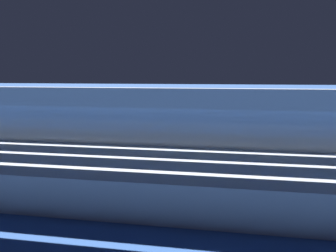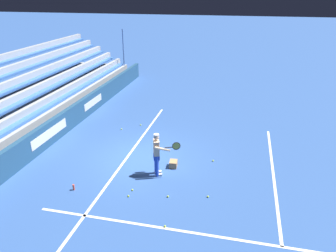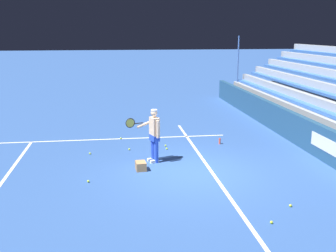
{
  "view_description": "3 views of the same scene",
  "coord_description": "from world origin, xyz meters",
  "px_view_note": "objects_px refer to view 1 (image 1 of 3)",
  "views": [
    {
      "loc": [
        3.18,
        -14.69,
        3.66
      ],
      "look_at": [
        1.09,
        -0.1,
        0.72
      ],
      "focal_mm": 28.0,
      "sensor_mm": 36.0,
      "label": 1
    },
    {
      "loc": [
        11.75,
        4.01,
        6.66
      ],
      "look_at": [
        -0.45,
        1.16,
        1.38
      ],
      "focal_mm": 35.0,
      "sensor_mm": 36.0,
      "label": 2
    },
    {
      "loc": [
        -10.83,
        2.31,
        4.09
      ],
      "look_at": [
        1.37,
        0.63,
        1.12
      ],
      "focal_mm": 42.0,
      "sensor_mm": 36.0,
      "label": 3
    }
  ],
  "objects_px": {
    "tennis_ball_stray_back": "(88,139)",
    "tennis_ball_near_player": "(199,136)",
    "ball_box_cardboard": "(162,130)",
    "tennis_ball_far_left": "(95,143)",
    "tennis_ball_on_baseline": "(192,136)",
    "tennis_ball_midcourt": "(218,131)",
    "water_bottle": "(198,144)",
    "tennis_ball_by_box": "(191,127)",
    "tennis_player": "(172,119)",
    "tennis_ball_far_right": "(195,131)",
    "tennis_ball_toward_net": "(154,126)",
    "tennis_net": "(171,108)"
  },
  "relations": [
    {
      "from": "tennis_ball_on_baseline",
      "to": "tennis_ball_midcourt",
      "type": "height_order",
      "value": "same"
    },
    {
      "from": "tennis_player",
      "to": "tennis_ball_midcourt",
      "type": "distance_m",
      "value": 3.17
    },
    {
      "from": "tennis_ball_toward_net",
      "to": "tennis_ball_stray_back",
      "type": "bearing_deg",
      "value": -126.15
    },
    {
      "from": "tennis_ball_far_left",
      "to": "ball_box_cardboard",
      "type": "bearing_deg",
      "value": 47.75
    },
    {
      "from": "tennis_ball_by_box",
      "to": "water_bottle",
      "type": "distance_m",
      "value": 4.77
    },
    {
      "from": "tennis_ball_stray_back",
      "to": "tennis_net",
      "type": "relative_size",
      "value": 0.01
    },
    {
      "from": "tennis_ball_by_box",
      "to": "tennis_ball_midcourt",
      "type": "bearing_deg",
      "value": -30.83
    },
    {
      "from": "tennis_ball_on_baseline",
      "to": "water_bottle",
      "type": "distance_m",
      "value": 2.1
    },
    {
      "from": "tennis_ball_near_player",
      "to": "tennis_ball_on_baseline",
      "type": "bearing_deg",
      "value": 178.76
    },
    {
      "from": "tennis_ball_far_right",
      "to": "tennis_ball_stray_back",
      "type": "bearing_deg",
      "value": -154.17
    },
    {
      "from": "tennis_ball_far_left",
      "to": "tennis_ball_far_right",
      "type": "height_order",
      "value": "same"
    },
    {
      "from": "tennis_ball_stray_back",
      "to": "tennis_ball_near_player",
      "type": "height_order",
      "value": "same"
    },
    {
      "from": "ball_box_cardboard",
      "to": "tennis_ball_stray_back",
      "type": "distance_m",
      "value": 4.61
    },
    {
      "from": "water_bottle",
      "to": "tennis_ball_toward_net",
      "type": "bearing_deg",
      "value": 124.88
    },
    {
      "from": "tennis_ball_on_baseline",
      "to": "water_bottle",
      "type": "xyz_separation_m",
      "value": [
        0.43,
        -2.05,
        0.08
      ]
    },
    {
      "from": "tennis_ball_stray_back",
      "to": "tennis_ball_far_right",
      "type": "bearing_deg",
      "value": 25.83
    },
    {
      "from": "tennis_ball_on_baseline",
      "to": "tennis_ball_toward_net",
      "type": "xyz_separation_m",
      "value": [
        -2.81,
        2.58,
        0.0
      ]
    },
    {
      "from": "tennis_ball_stray_back",
      "to": "tennis_ball_far_right",
      "type": "distance_m",
      "value": 6.56
    },
    {
      "from": "ball_box_cardboard",
      "to": "water_bottle",
      "type": "bearing_deg",
      "value": -52.09
    },
    {
      "from": "tennis_ball_far_left",
      "to": "tennis_net",
      "type": "bearing_deg",
      "value": 77.23
    },
    {
      "from": "tennis_ball_toward_net",
      "to": "tennis_ball_by_box",
      "type": "distance_m",
      "value": 2.6
    },
    {
      "from": "tennis_ball_near_player",
      "to": "water_bottle",
      "type": "height_order",
      "value": "water_bottle"
    },
    {
      "from": "tennis_ball_stray_back",
      "to": "tennis_ball_near_player",
      "type": "distance_m",
      "value": 6.38
    },
    {
      "from": "tennis_ball_on_baseline",
      "to": "tennis_ball_by_box",
      "type": "relative_size",
      "value": 1.0
    },
    {
      "from": "ball_box_cardboard",
      "to": "tennis_ball_stray_back",
      "type": "xyz_separation_m",
      "value": [
        -3.81,
        -2.59,
        -0.1
      ]
    },
    {
      "from": "tennis_ball_midcourt",
      "to": "tennis_net",
      "type": "height_order",
      "value": "tennis_net"
    },
    {
      "from": "tennis_player",
      "to": "tennis_ball_toward_net",
      "type": "relative_size",
      "value": 25.98
    },
    {
      "from": "tennis_ball_by_box",
      "to": "tennis_player",
      "type": "bearing_deg",
      "value": -116.86
    },
    {
      "from": "tennis_ball_toward_net",
      "to": "ball_box_cardboard",
      "type": "bearing_deg",
      "value": -62.07
    },
    {
      "from": "tennis_ball_stray_back",
      "to": "tennis_ball_by_box",
      "type": "bearing_deg",
      "value": 36.92
    },
    {
      "from": "tennis_player",
      "to": "tennis_ball_by_box",
      "type": "distance_m",
      "value": 2.49
    },
    {
      "from": "tennis_ball_midcourt",
      "to": "tennis_player",
      "type": "bearing_deg",
      "value": -160.85
    },
    {
      "from": "tennis_ball_far_left",
      "to": "tennis_ball_toward_net",
      "type": "distance_m",
      "value": 5.39
    },
    {
      "from": "tennis_ball_on_baseline",
      "to": "tennis_ball_midcourt",
      "type": "bearing_deg",
      "value": 44.62
    },
    {
      "from": "ball_box_cardboard",
      "to": "tennis_ball_far_right",
      "type": "height_order",
      "value": "ball_box_cardboard"
    },
    {
      "from": "tennis_ball_near_player",
      "to": "tennis_ball_by_box",
      "type": "relative_size",
      "value": 1.0
    },
    {
      "from": "tennis_ball_stray_back",
      "to": "tennis_ball_near_player",
      "type": "relative_size",
      "value": 1.0
    },
    {
      "from": "tennis_ball_stray_back",
      "to": "ball_box_cardboard",
      "type": "bearing_deg",
      "value": 34.21
    },
    {
      "from": "ball_box_cardboard",
      "to": "tennis_ball_far_left",
      "type": "xyz_separation_m",
      "value": [
        -3.07,
        -3.38,
        -0.1
      ]
    },
    {
      "from": "ball_box_cardboard",
      "to": "tennis_ball_stray_back",
      "type": "relative_size",
      "value": 6.06
    },
    {
      "from": "ball_box_cardboard",
      "to": "tennis_ball_by_box",
      "type": "height_order",
      "value": "ball_box_cardboard"
    },
    {
      "from": "tennis_player",
      "to": "tennis_ball_far_right",
      "type": "bearing_deg",
      "value": 28.41
    },
    {
      "from": "tennis_ball_far_right",
      "to": "tennis_ball_toward_net",
      "type": "bearing_deg",
      "value": 156.6
    },
    {
      "from": "tennis_ball_stray_back",
      "to": "tennis_ball_far_left",
      "type": "height_order",
      "value": "same"
    },
    {
      "from": "tennis_net",
      "to": "ball_box_cardboard",
      "type": "bearing_deg",
      "value": -86.87
    },
    {
      "from": "tennis_ball_toward_net",
      "to": "tennis_ball_near_player",
      "type": "bearing_deg",
      "value": -39.07
    },
    {
      "from": "ball_box_cardboard",
      "to": "tennis_ball_toward_net",
      "type": "height_order",
      "value": "ball_box_cardboard"
    },
    {
      "from": "tennis_ball_stray_back",
      "to": "tennis_ball_on_baseline",
      "type": "xyz_separation_m",
      "value": [
        5.81,
        1.53,
        0.0
      ]
    },
    {
      "from": "tennis_ball_near_player",
      "to": "tennis_ball_by_box",
      "type": "xyz_separation_m",
      "value": [
        -0.6,
        2.69,
        0.0
      ]
    },
    {
      "from": "tennis_ball_far_left",
      "to": "tennis_ball_far_right",
      "type": "relative_size",
      "value": 1.0
    }
  ]
}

